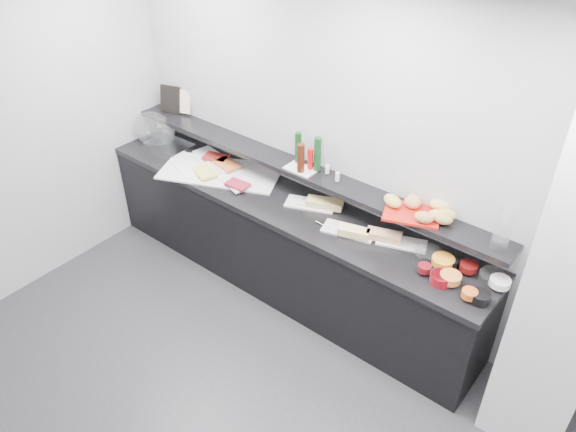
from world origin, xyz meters
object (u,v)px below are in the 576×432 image
Objects in this scene: sandwich_plate_mid at (348,231)px; framed_print at (170,100)px; carafe at (503,230)px; cloche_base at (169,145)px; condiment_tray at (301,169)px; bread_tray at (412,214)px.

sandwich_plate_mid is 1.52× the size of framed_print.
sandwich_plate_mid is 1.32× the size of carafe.
sandwich_plate_mid is (2.06, -0.05, -0.01)m from cloche_base.
cloche_base is 1.70× the size of condiment_tray.
sandwich_plate_mid is at bearing -170.73° from carafe.
sandwich_plate_mid is 1.12m from carafe.
condiment_tray is at bearing 2.85° from cloche_base.
carafe is at bearing 0.73° from condiment_tray.
cloche_base is at bearing -177.76° from carafe.
sandwich_plate_mid is at bearing -23.17° from framed_print.
carafe is (3.10, 0.12, 0.38)m from cloche_base.
carafe is at bearing -6.45° from sandwich_plate_mid.
cloche_base is 2.49m from bread_tray.
cloche_base is 1.63× the size of framed_print.
framed_print reaches higher than bread_tray.
bread_tray reaches higher than sandwich_plate_mid.
framed_print is 0.87× the size of carafe.
cloche_base reaches higher than sandwich_plate_mid.
sandwich_plate_mid is 1.58× the size of condiment_tray.
carafe reaches higher than sandwich_plate_mid.
framed_print reaches higher than condiment_tray.
framed_print is at bearing 124.40° from cloche_base.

